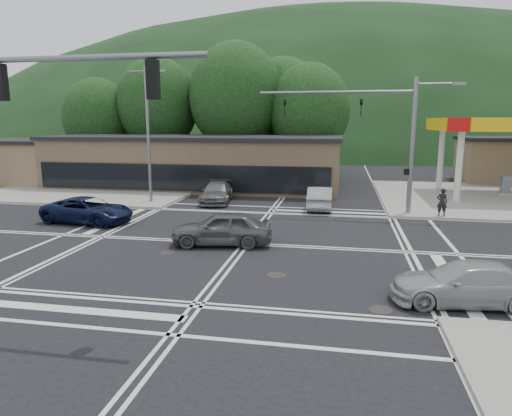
% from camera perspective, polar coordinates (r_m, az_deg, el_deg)
% --- Properties ---
extents(ground, '(120.00, 120.00, 0.00)m').
position_cam_1_polar(ground, '(20.95, -1.30, -4.51)').
color(ground, black).
rests_on(ground, ground).
extents(sidewalk_ne, '(16.00, 16.00, 0.15)m').
position_cam_1_polar(sidewalk_ne, '(36.80, 27.59, 1.06)').
color(sidewalk_ne, gray).
rests_on(sidewalk_ne, ground).
extents(sidewalk_nw, '(16.00, 16.00, 0.15)m').
position_cam_1_polar(sidewalk_nw, '(40.09, -18.09, 2.48)').
color(sidewalk_nw, gray).
rests_on(sidewalk_nw, ground).
extents(commercial_row, '(24.00, 8.00, 4.00)m').
position_cam_1_polar(commercial_row, '(38.89, -7.70, 5.53)').
color(commercial_row, brown).
rests_on(commercial_row, ground).
extents(commercial_nw, '(8.00, 7.00, 3.60)m').
position_cam_1_polar(commercial_nw, '(46.49, -26.84, 5.08)').
color(commercial_nw, '#846B4F').
rests_on(commercial_nw, ground).
extents(hill_north, '(252.00, 126.00, 140.00)m').
position_cam_1_polar(hill_north, '(109.98, 8.55, 7.86)').
color(hill_north, black).
rests_on(hill_north, ground).
extents(tree_n_a, '(8.00, 8.00, 11.75)m').
position_cam_1_polar(tree_n_a, '(47.42, -12.20, 12.55)').
color(tree_n_a, '#382619').
rests_on(tree_n_a, ground).
extents(tree_n_b, '(9.00, 9.00, 12.98)m').
position_cam_1_polar(tree_n_b, '(44.99, -2.52, 13.71)').
color(tree_n_b, '#382619').
rests_on(tree_n_b, ground).
extents(tree_n_c, '(7.60, 7.60, 10.87)m').
position_cam_1_polar(tree_n_c, '(43.88, 6.63, 12.03)').
color(tree_n_c, '#382619').
rests_on(tree_n_c, ground).
extents(tree_n_d, '(6.80, 6.80, 9.76)m').
position_cam_1_polar(tree_n_d, '(49.14, -19.18, 10.62)').
color(tree_n_d, '#382619').
rests_on(tree_n_d, ground).
extents(tree_n_e, '(8.40, 8.40, 11.98)m').
position_cam_1_polar(tree_n_e, '(48.18, 3.35, 12.74)').
color(tree_n_e, '#382619').
rests_on(tree_n_e, ground).
extents(streetlight_nw, '(2.50, 0.25, 9.00)m').
position_cam_1_polar(streetlight_nw, '(31.42, -13.25, 9.66)').
color(streetlight_nw, slate).
rests_on(streetlight_nw, ground).
extents(signal_mast_ne, '(11.65, 0.30, 8.00)m').
position_cam_1_polar(signal_mast_ne, '(28.09, 16.50, 9.45)').
color(signal_mast_ne, slate).
rests_on(signal_mast_ne, ground).
extents(car_blue_west, '(5.33, 2.99, 1.41)m').
position_cam_1_polar(car_blue_west, '(26.79, -20.28, -0.25)').
color(car_blue_west, black).
rests_on(car_blue_west, ground).
extents(car_grey_center, '(4.77, 2.55, 1.54)m').
position_cam_1_polar(car_grey_center, '(20.71, -4.27, -2.52)').
color(car_grey_center, '#525456').
rests_on(car_grey_center, ground).
extents(car_silver_east, '(4.62, 2.21, 1.30)m').
position_cam_1_polar(car_silver_east, '(15.56, 24.66, -8.55)').
color(car_silver_east, '#A1A4A8').
rests_on(car_silver_east, ground).
extents(car_queue_a, '(1.61, 4.37, 1.43)m').
position_cam_1_polar(car_queue_a, '(29.38, 8.00, 1.28)').
color(car_queue_a, '#9A9DA1').
rests_on(car_queue_a, ground).
extents(car_queue_b, '(2.44, 4.67, 1.52)m').
position_cam_1_polar(car_queue_b, '(35.56, 5.41, 3.07)').
color(car_queue_b, beige).
rests_on(car_queue_b, ground).
extents(car_northbound, '(2.56, 4.98, 1.38)m').
position_cam_1_polar(car_northbound, '(31.52, -4.92, 1.95)').
color(car_northbound, '#585B5D').
rests_on(car_northbound, ground).
extents(pedestrian, '(0.60, 0.39, 1.62)m').
position_cam_1_polar(pedestrian, '(28.23, 22.23, 0.68)').
color(pedestrian, black).
rests_on(pedestrian, sidewalk_ne).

